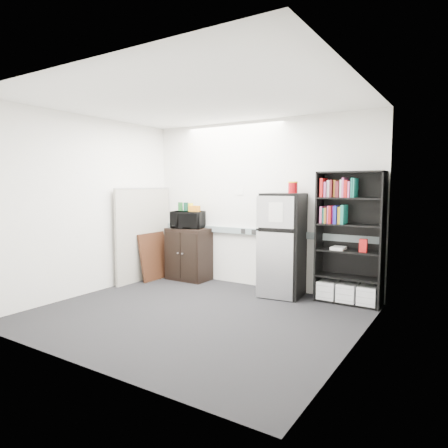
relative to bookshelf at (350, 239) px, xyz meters
The scene contains 18 objects.
floor 2.37m from the bookshelf, 134.33° to the right, with size 4.00×4.00×0.00m, color black.
wall_back 1.60m from the bookshelf, behind, with size 4.00×0.02×2.70m, color silver.
wall_right 1.69m from the bookshelf, 73.25° to the right, with size 0.02×3.50×2.70m, color silver.
wall_left 3.89m from the bookshelf, 156.08° to the right, with size 0.02×3.50×2.70m, color silver.
ceiling 2.83m from the bookshelf, 134.33° to the right, with size 4.00×3.50×0.02m, color white.
electrical_raceway 1.54m from the bookshelf, behind, with size 3.92×0.05×0.10m, color gray.
wall_note 1.99m from the bookshelf, behind, with size 0.14×0.00×0.10m, color white.
bookshelf is the anchor object (origin of this frame).
cubicle_partition 3.46m from the bookshelf, behind, with size 0.06×1.30×1.62m.
cabinet 2.81m from the bookshelf, behind, with size 0.73×0.49×0.91m.
microwave 2.77m from the bookshelf, behind, with size 0.54×0.37×0.30m, color black.
snack_box_a 2.98m from the bookshelf, behind, with size 0.07×0.05×0.15m, color #195821.
snack_box_b 2.86m from the bookshelf, behind, with size 0.07×0.05×0.15m, color #0B3423.
snack_box_c 2.76m from the bookshelf, behind, with size 0.07×0.05×0.14m, color yellow.
snack_bag 2.64m from the bookshelf, behind, with size 0.18×0.10×0.10m, color #C67113.
refrigerator 0.96m from the bookshelf, behind, with size 0.64×0.67×1.54m.
coffee_can 1.12m from the bookshelf, behind, with size 0.14×0.14×0.19m.
framed_poster 3.36m from the bookshelf, behind, with size 0.18×0.65×0.83m.
Camera 1 is at (3.00, -4.03, 1.65)m, focal length 32.00 mm.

